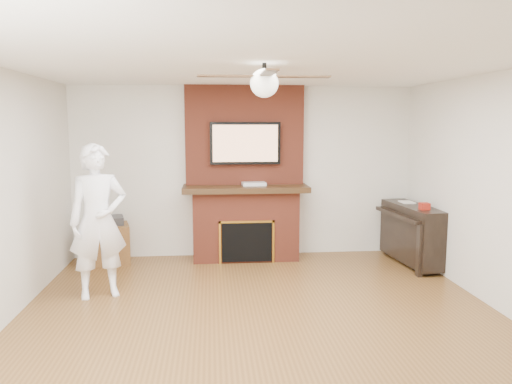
{
  "coord_description": "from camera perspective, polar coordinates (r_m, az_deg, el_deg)",
  "views": [
    {
      "loc": [
        -0.5,
        -4.58,
        1.96
      ],
      "look_at": [
        0.01,
        0.9,
        1.2
      ],
      "focal_mm": 35.0,
      "sensor_mm": 36.0,
      "label": 1
    }
  ],
  "objects": [
    {
      "name": "room_shell",
      "position": [
        4.66,
        0.93,
        -0.9
      ],
      "size": [
        5.36,
        5.86,
        2.86
      ],
      "color": "brown",
      "rests_on": "ground"
    },
    {
      "name": "fireplace",
      "position": [
        7.21,
        -1.25,
        0.16
      ],
      "size": [
        1.78,
        0.64,
        2.5
      ],
      "color": "maroon",
      "rests_on": "ground"
    },
    {
      "name": "tv",
      "position": [
        7.1,
        -1.24,
        5.59
      ],
      "size": [
        1.0,
        0.08,
        0.6
      ],
      "color": "black",
      "rests_on": "fireplace"
    },
    {
      "name": "ceiling_fan",
      "position": [
        4.62,
        0.96,
        12.47
      ],
      "size": [
        1.21,
        1.21,
        0.31
      ],
      "color": "black",
      "rests_on": "room_shell"
    },
    {
      "name": "person",
      "position": [
        5.88,
        -17.59,
        -3.2
      ],
      "size": [
        0.74,
        0.61,
        1.74
      ],
      "primitive_type": "imported",
      "rotation": [
        0.0,
        0.0,
        0.34
      ],
      "color": "white",
      "rests_on": "ground"
    },
    {
      "name": "side_table",
      "position": [
        7.4,
        -16.56,
        -5.43
      ],
      "size": [
        0.68,
        0.68,
        0.66
      ],
      "rotation": [
        0.0,
        0.0,
        0.23
      ],
      "color": "brown",
      "rests_on": "ground"
    },
    {
      "name": "piano",
      "position": [
        7.31,
        17.41,
        -4.47
      ],
      "size": [
        0.59,
        1.3,
        0.92
      ],
      "rotation": [
        0.0,
        0.0,
        0.1
      ],
      "color": "black",
      "rests_on": "ground"
    },
    {
      "name": "cable_box",
      "position": [
        7.11,
        -0.24,
        0.93
      ],
      "size": [
        0.34,
        0.21,
        0.05
      ],
      "primitive_type": "cube",
      "rotation": [
        0.0,
        0.0,
        0.08
      ],
      "color": "silver",
      "rests_on": "fireplace"
    },
    {
      "name": "candle_orange",
      "position": [
        7.22,
        -2.18,
        -7.46
      ],
      "size": [
        0.07,
        0.07,
        0.11
      ],
      "primitive_type": "cylinder",
      "color": "orange",
      "rests_on": "ground"
    },
    {
      "name": "candle_green",
      "position": [
        7.21,
        -1.75,
        -7.53
      ],
      "size": [
        0.07,
        0.07,
        0.1
      ],
      "primitive_type": "cylinder",
      "color": "#356C2B",
      "rests_on": "ground"
    },
    {
      "name": "candle_cream",
      "position": [
        7.17,
        -0.26,
        -7.49
      ],
      "size": [
        0.09,
        0.09,
        0.12
      ],
      "primitive_type": "cylinder",
      "color": "beige",
      "rests_on": "ground"
    },
    {
      "name": "candle_blue",
      "position": [
        7.17,
        0.5,
        -7.71
      ],
      "size": [
        0.05,
        0.05,
        0.07
      ],
      "primitive_type": "cylinder",
      "color": "#2C4885",
      "rests_on": "ground"
    }
  ]
}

